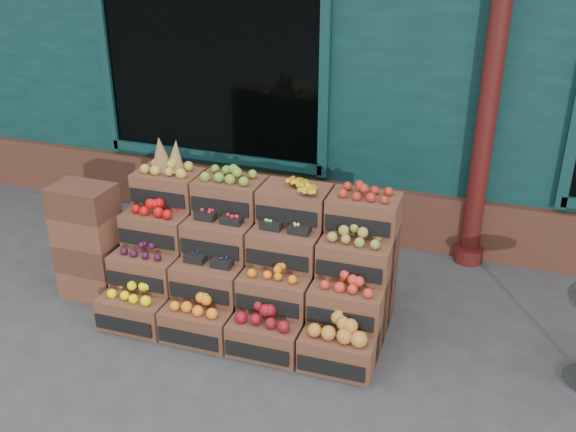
% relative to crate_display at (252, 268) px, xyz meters
% --- Properties ---
extents(ground, '(60.00, 60.00, 0.00)m').
position_rel_crate_display_xyz_m(ground, '(0.43, -0.46, -0.44)').
color(ground, '#3A3A3C').
rests_on(ground, ground).
extents(crate_display, '(2.31, 1.18, 1.42)m').
position_rel_crate_display_xyz_m(crate_display, '(0.00, 0.00, 0.00)').
color(crate_display, brown).
rests_on(crate_display, ground).
extents(spare_crates, '(0.52, 0.36, 1.04)m').
position_rel_crate_display_xyz_m(spare_crates, '(-1.47, -0.19, 0.08)').
color(spare_crates, brown).
rests_on(spare_crates, ground).
extents(shopkeeper, '(0.77, 0.64, 1.80)m').
position_rel_crate_display_xyz_m(shopkeeper, '(-1.37, 2.48, 0.46)').
color(shopkeeper, '#1A5D2A').
rests_on(shopkeeper, ground).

